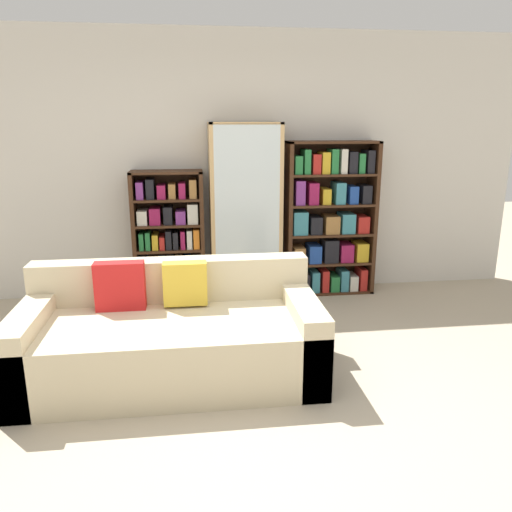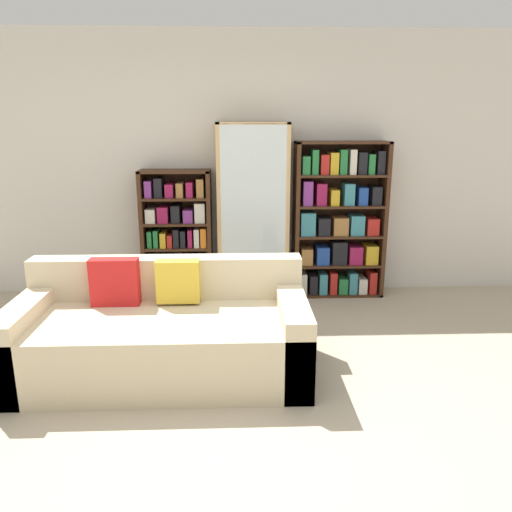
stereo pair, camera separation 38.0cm
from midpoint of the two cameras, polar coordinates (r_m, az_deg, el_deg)
The scene contains 7 objects.
ground_plane at distance 3.22m, azimuth -3.57°, elevation -19.07°, with size 16.00×16.00×0.00m, color tan.
wall_back at distance 5.30m, azimuth -5.76°, elevation 10.14°, with size 6.39×0.06×2.70m.
couch at distance 3.74m, azimuth -12.54°, elevation -9.18°, with size 2.10×0.98×0.82m.
bookshelf_left at distance 5.23m, azimuth -11.96°, elevation 2.01°, with size 0.72×0.32×1.33m.
display_cabinet at distance 5.16m, azimuth -3.34°, elevation 4.92°, with size 0.73×0.36×1.80m.
bookshelf_right at distance 5.33m, azimuth 6.40°, elevation 3.98°, with size 0.95×0.32×1.61m.
wine_bottle at distance 4.99m, azimuth 1.22°, elevation -4.14°, with size 0.07×0.07×0.39m.
Camera 1 is at (-0.34, -2.64, 1.81)m, focal length 35.00 mm.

